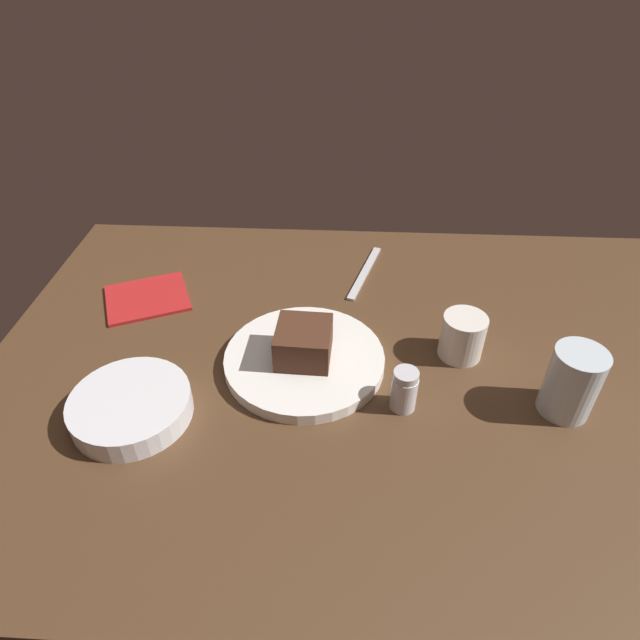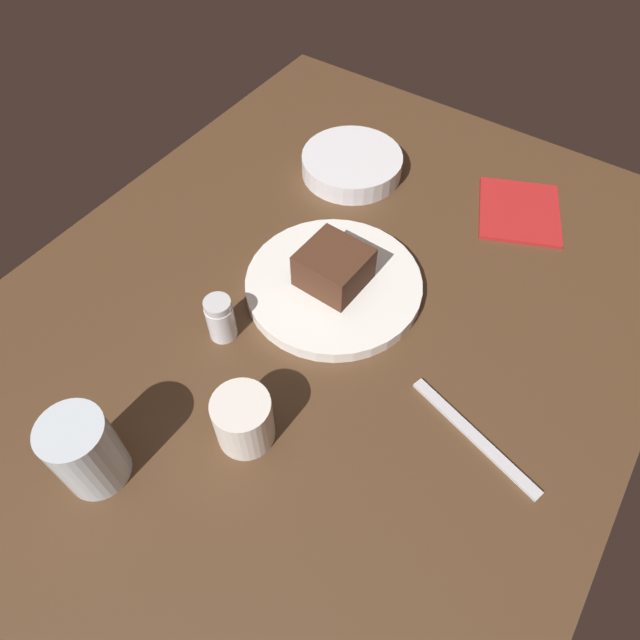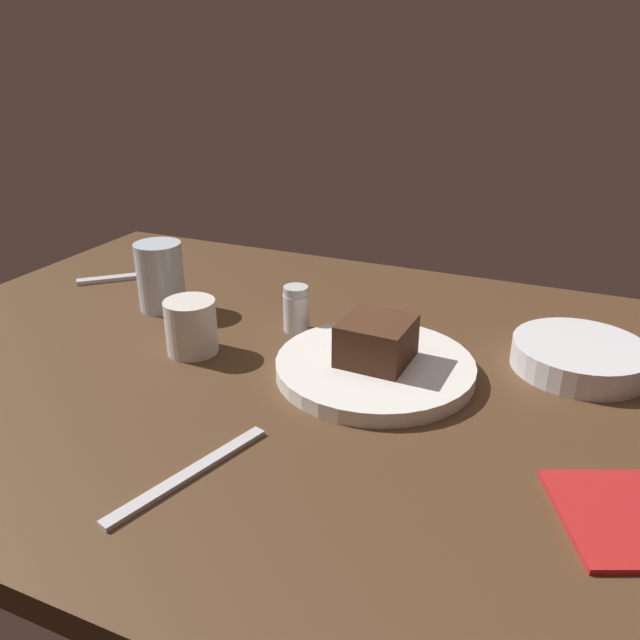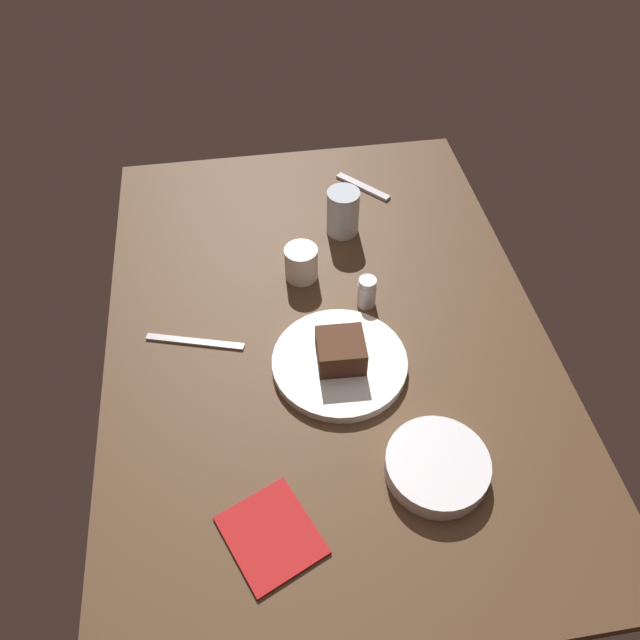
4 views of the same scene
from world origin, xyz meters
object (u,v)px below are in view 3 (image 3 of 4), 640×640
(dessert_plate, at_px, (375,367))
(salt_shaker, at_px, (296,309))
(chocolate_cake_slice, at_px, (376,341))
(side_bowl, at_px, (580,356))
(water_glass, at_px, (160,276))
(butter_knife, at_px, (186,472))
(coffee_cup, at_px, (191,327))
(dessert_spoon, at_px, (122,278))

(dessert_plate, xyz_separation_m, salt_shaker, (-0.15, 0.08, 0.02))
(chocolate_cake_slice, xyz_separation_m, side_bowl, (0.23, 0.12, -0.03))
(dessert_plate, xyz_separation_m, water_glass, (-0.37, 0.07, 0.04))
(side_bowl, height_order, butter_knife, side_bowl)
(side_bowl, xyz_separation_m, butter_knife, (-0.33, -0.38, -0.01))
(salt_shaker, height_order, water_glass, water_glass)
(chocolate_cake_slice, height_order, coffee_cup, same)
(dessert_spoon, relative_size, butter_knife, 0.79)
(salt_shaker, relative_size, coffee_cup, 0.92)
(dessert_spoon, height_order, butter_knife, dessert_spoon)
(water_glass, bearing_deg, salt_shaker, 1.94)
(salt_shaker, xyz_separation_m, dessert_spoon, (-0.37, 0.07, -0.03))
(side_bowl, distance_m, butter_knife, 0.51)
(butter_knife, bearing_deg, chocolate_cake_slice, -4.44)
(chocolate_cake_slice, height_order, side_bowl, chocolate_cake_slice)
(dessert_plate, relative_size, side_bowl, 1.48)
(dessert_plate, bearing_deg, coffee_cup, -171.24)
(water_glass, height_order, butter_knife, water_glass)
(side_bowl, bearing_deg, chocolate_cake_slice, -153.53)
(salt_shaker, distance_m, butter_knife, 0.35)
(chocolate_cake_slice, bearing_deg, dessert_spoon, 164.14)
(chocolate_cake_slice, xyz_separation_m, water_glass, (-0.37, 0.07, 0.01))
(chocolate_cake_slice, bearing_deg, salt_shaker, 151.80)
(salt_shaker, distance_m, side_bowl, 0.38)
(water_glass, height_order, side_bowl, water_glass)
(coffee_cup, relative_size, butter_knife, 0.39)
(water_glass, bearing_deg, dessert_spoon, 152.28)
(dessert_plate, distance_m, coffee_cup, 0.25)
(chocolate_cake_slice, relative_size, butter_knife, 0.45)
(butter_knife, bearing_deg, side_bowl, -24.72)
(salt_shaker, relative_size, water_glass, 0.64)
(water_glass, distance_m, dessert_spoon, 0.17)
(side_bowl, xyz_separation_m, coffee_cup, (-0.48, -0.15, 0.02))
(chocolate_cake_slice, xyz_separation_m, salt_shaker, (-0.15, 0.08, -0.01))
(dessert_plate, distance_m, side_bowl, 0.26)
(side_bowl, distance_m, dessert_spoon, 0.75)
(dessert_plate, relative_size, salt_shaker, 3.71)
(salt_shaker, xyz_separation_m, side_bowl, (0.38, 0.04, -0.02))
(chocolate_cake_slice, distance_m, coffee_cup, 0.25)
(salt_shaker, xyz_separation_m, water_glass, (-0.23, -0.01, 0.02))
(dessert_plate, xyz_separation_m, chocolate_cake_slice, (0.00, 0.00, 0.04))
(side_bowl, height_order, coffee_cup, coffee_cup)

